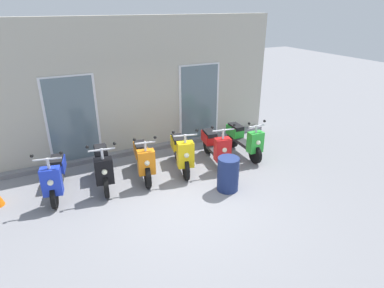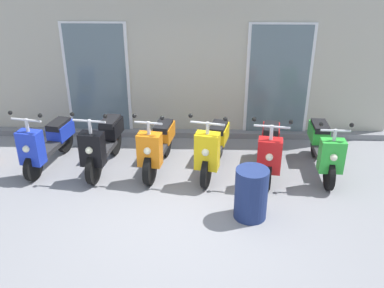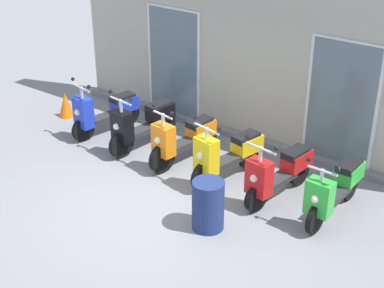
% 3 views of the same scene
% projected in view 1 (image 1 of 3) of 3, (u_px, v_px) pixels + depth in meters
% --- Properties ---
extents(ground_plane, '(40.00, 40.00, 0.00)m').
position_uv_depth(ground_plane, '(186.00, 200.00, 7.00)').
color(ground_plane, gray).
extents(storefront_facade, '(8.04, 0.50, 3.60)m').
position_uv_depth(storefront_facade, '(138.00, 89.00, 8.80)').
color(storefront_facade, '#B2AD9E').
rests_on(storefront_facade, ground_plane).
extents(scooter_blue, '(0.69, 1.54, 1.21)m').
position_uv_depth(scooter_blue, '(55.00, 175.00, 7.05)').
color(scooter_blue, black).
rests_on(scooter_blue, ground_plane).
extents(scooter_black, '(0.61, 1.60, 1.23)m').
position_uv_depth(scooter_black, '(103.00, 166.00, 7.39)').
color(scooter_black, black).
rests_on(scooter_black, ground_plane).
extents(scooter_orange, '(0.60, 1.58, 1.21)m').
position_uv_depth(scooter_orange, '(143.00, 159.00, 7.78)').
color(scooter_orange, black).
rests_on(scooter_orange, ground_plane).
extents(scooter_yellow, '(0.72, 1.60, 1.24)m').
position_uv_depth(scooter_yellow, '(181.00, 152.00, 8.10)').
color(scooter_yellow, black).
rests_on(scooter_yellow, ground_plane).
extents(scooter_red, '(0.65, 1.57, 1.21)m').
position_uv_depth(scooter_red, '(215.00, 146.00, 8.50)').
color(scooter_red, black).
rests_on(scooter_red, ground_plane).
extents(scooter_green, '(0.53, 1.66, 1.15)m').
position_uv_depth(scooter_green, '(244.00, 139.00, 8.91)').
color(scooter_green, black).
rests_on(scooter_green, ground_plane).
extents(trash_bin, '(0.48, 0.48, 0.78)m').
position_uv_depth(trash_bin, '(228.00, 174.00, 7.25)').
color(trash_bin, navy).
rests_on(trash_bin, ground_plane).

